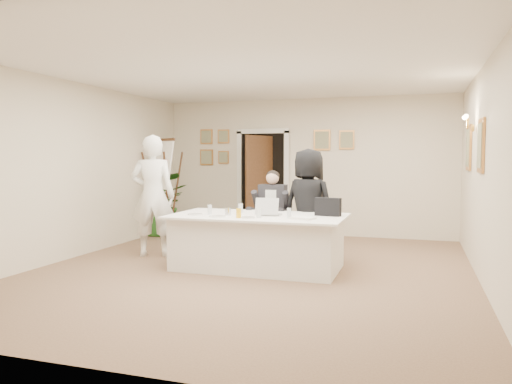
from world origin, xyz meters
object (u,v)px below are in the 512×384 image
at_px(seated_man, 272,212).
at_px(flip_chart, 165,193).
at_px(laptop_bag, 328,207).
at_px(steel_jug, 228,211).
at_px(conference_table, 258,241).
at_px(paper_stack, 303,218).
at_px(standing_woman, 308,205).
at_px(potted_palm, 161,203).
at_px(oj_glass, 239,213).
at_px(laptop, 269,205).
at_px(standing_man, 153,196).

xyz_separation_m(seated_man, flip_chart, (-2.48, 0.98, 0.19)).
bearing_deg(laptop_bag, flip_chart, 161.85).
distance_m(laptop_bag, steel_jug, 1.42).
bearing_deg(conference_table, flip_chart, 142.11).
distance_m(flip_chart, paper_stack, 3.98).
bearing_deg(standing_woman, seated_man, -3.65).
xyz_separation_m(flip_chart, potted_palm, (-0.28, 0.36, -0.24)).
xyz_separation_m(standing_woman, paper_stack, (0.14, -1.02, -0.08)).
distance_m(laptop_bag, oj_glass, 1.27).
height_order(laptop_bag, paper_stack, laptop_bag).
distance_m(standing_woman, paper_stack, 1.03).
distance_m(oj_glass, steel_jug, 0.36).
bearing_deg(steel_jug, flip_chart, 135.21).
xyz_separation_m(conference_table, laptop_bag, (0.98, 0.20, 0.51)).
bearing_deg(oj_glass, standing_woman, 58.07).
xyz_separation_m(conference_table, standing_woman, (0.58, 0.75, 0.47)).
xyz_separation_m(oj_glass, steel_jug, (-0.25, 0.25, -0.01)).
bearing_deg(paper_stack, standing_woman, 97.86).
distance_m(laptop, laptop_bag, 0.83).
distance_m(standing_man, standing_woman, 2.51).
bearing_deg(oj_glass, steel_jug, 135.43).
relative_size(standing_man, laptop_bag, 5.34).
height_order(potted_palm, laptop_bag, potted_palm).
relative_size(seated_man, steel_jug, 12.78).
distance_m(conference_table, laptop_bag, 1.12).
bearing_deg(potted_palm, conference_table, -39.63).
xyz_separation_m(standing_woman, oj_glass, (-0.72, -1.16, -0.03)).
distance_m(standing_woman, laptop_bag, 0.69).
distance_m(conference_table, oj_glass, 0.62).
distance_m(flip_chart, oj_glass, 3.40).
bearing_deg(potted_palm, paper_stack, -36.29).
xyz_separation_m(standing_man, paper_stack, (2.61, -0.62, -0.19)).
height_order(seated_man, steel_jug, seated_man).
height_order(conference_table, potted_palm, potted_palm).
relative_size(laptop, oj_glass, 2.71).
height_order(standing_woman, oj_glass, standing_woman).
relative_size(conference_table, steel_jug, 22.60).
relative_size(flip_chart, laptop, 5.45).
xyz_separation_m(standing_woman, laptop, (-0.42, -0.71, 0.05)).
xyz_separation_m(standing_man, oj_glass, (1.75, -0.76, -0.14)).
bearing_deg(laptop, laptop_bag, 6.17).
height_order(conference_table, flip_chart, flip_chart).
relative_size(seated_man, laptop_bag, 3.84).
bearing_deg(conference_table, paper_stack, -19.96).
bearing_deg(laptop_bag, laptop, -160.55).
distance_m(laptop, oj_glass, 0.55).
distance_m(seated_man, potted_palm, 3.07).
bearing_deg(potted_palm, standing_woman, -25.05).
bearing_deg(flip_chart, steel_jug, -44.79).
bearing_deg(oj_glass, paper_stack, 9.47).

